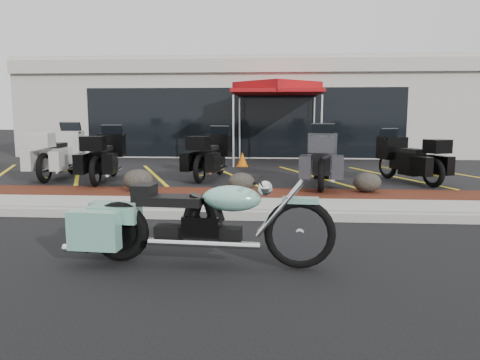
# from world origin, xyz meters

# --- Properties ---
(ground) EXTENTS (90.00, 90.00, 0.00)m
(ground) POSITION_xyz_m (0.00, 0.00, 0.00)
(ground) COLOR black
(ground) RESTS_ON ground
(curb) EXTENTS (24.00, 0.25, 0.15)m
(curb) POSITION_xyz_m (0.00, 0.90, 0.07)
(curb) COLOR gray
(curb) RESTS_ON ground
(sidewalk) EXTENTS (24.00, 1.20, 0.15)m
(sidewalk) POSITION_xyz_m (0.00, 1.60, 0.07)
(sidewalk) COLOR gray
(sidewalk) RESTS_ON ground
(mulch_bed) EXTENTS (24.00, 1.20, 0.16)m
(mulch_bed) POSITION_xyz_m (0.00, 2.80, 0.08)
(mulch_bed) COLOR #3C140D
(mulch_bed) RESTS_ON ground
(upper_lot) EXTENTS (26.00, 9.60, 0.15)m
(upper_lot) POSITION_xyz_m (0.00, 8.20, 0.07)
(upper_lot) COLOR black
(upper_lot) RESTS_ON ground
(dealership_building) EXTENTS (18.00, 8.16, 4.00)m
(dealership_building) POSITION_xyz_m (0.00, 14.47, 2.01)
(dealership_building) COLOR #A8A398
(dealership_building) RESTS_ON ground
(boulder_left) EXTENTS (0.67, 0.56, 0.47)m
(boulder_left) POSITION_xyz_m (-1.84, 2.84, 0.40)
(boulder_left) COLOR black
(boulder_left) RESTS_ON mulch_bed
(boulder_mid) EXTENTS (0.59, 0.49, 0.42)m
(boulder_mid) POSITION_xyz_m (0.43, 2.87, 0.37)
(boulder_mid) COLOR black
(boulder_mid) RESTS_ON mulch_bed
(boulder_right) EXTENTS (0.60, 0.50, 0.43)m
(boulder_right) POSITION_xyz_m (3.15, 3.00, 0.37)
(boulder_right) COLOR black
(boulder_right) RESTS_ON mulch_bed
(hero_cruiser) EXTENTS (3.23, 1.04, 1.12)m
(hero_cruiser) POSITION_xyz_m (1.44, -1.73, 0.56)
(hero_cruiser) COLOR #75B7A1
(hero_cruiser) RESTS_ON ground
(touring_white) EXTENTS (1.10, 2.56, 1.46)m
(touring_white) POSITION_xyz_m (-4.56, 5.63, 0.88)
(touring_white) COLOR beige
(touring_white) RESTS_ON upper_lot
(touring_black_front) EXTENTS (1.17, 2.50, 1.40)m
(touring_black_front) POSITION_xyz_m (-3.19, 5.11, 0.85)
(touring_black_front) COLOR black
(touring_black_front) RESTS_ON upper_lot
(touring_black_mid) EXTENTS (1.31, 2.47, 1.37)m
(touring_black_mid) POSITION_xyz_m (-0.36, 5.75, 0.83)
(touring_black_mid) COLOR black
(touring_black_mid) RESTS_ON upper_lot
(touring_grey) EXTENTS (1.23, 2.59, 1.46)m
(touring_grey) POSITION_xyz_m (2.35, 4.72, 0.88)
(touring_grey) COLOR #2F2F35
(touring_grey) RESTS_ON upper_lot
(touring_black_rear) EXTENTS (1.72, 2.43, 1.32)m
(touring_black_rear) POSITION_xyz_m (4.13, 5.31, 0.81)
(touring_black_rear) COLOR black
(touring_black_rear) RESTS_ON upper_lot
(traffic_cone) EXTENTS (0.46, 0.46, 0.45)m
(traffic_cone) POSITION_xyz_m (0.12, 7.89, 0.38)
(traffic_cone) COLOR #CA5906
(traffic_cone) RESTS_ON upper_lot
(popup_canopy) EXTENTS (3.90, 3.90, 2.76)m
(popup_canopy) POSITION_xyz_m (1.23, 9.05, 2.65)
(popup_canopy) COLOR silver
(popup_canopy) RESTS_ON upper_lot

